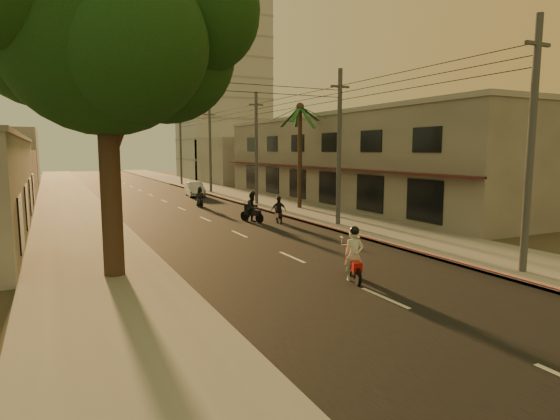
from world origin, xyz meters
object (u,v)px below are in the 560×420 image
Objects in this scene: scooter_mid_a at (253,208)px; scooter_mid_b at (279,211)px; scooter_red at (354,256)px; scooter_far_a at (200,198)px; parked_car at (195,189)px; palm_tree at (300,113)px; broadleaf_tree at (115,28)px.

scooter_mid_b is at bearing -59.86° from scooter_mid_a.
scooter_far_a is at bearing 108.26° from scooter_red.
scooter_red is 0.45× the size of parked_car.
scooter_far_a is at bearing 144.67° from palm_tree.
broadleaf_tree is at bearing -104.11° from parked_car.
parked_car is at bearing 69.14° from broadleaf_tree.
scooter_mid_a is at bearing -87.53° from parked_car.
scooter_mid_a is (8.90, 9.45, -7.59)m from broadleaf_tree.
palm_tree is 15.09m from parked_car.
scooter_red is at bearing -30.91° from broadleaf_tree.
palm_tree reaches higher than scooter_mid_a.
parked_car is (0.01, 18.35, -0.08)m from scooter_mid_b.
broadleaf_tree is 2.84× the size of parked_car.
scooter_mid_b is at bearing -73.14° from scooter_far_a.
scooter_red is at bearing -89.99° from scooter_mid_b.
palm_tree is 1.92× the size of parked_car.
palm_tree is 4.99× the size of scooter_far_a.
scooter_mid_a is at bearing -142.35° from palm_tree.
scooter_red is 13.72m from scooter_mid_a.
scooter_mid_a is 1.66m from scooter_mid_b.
broadleaf_tree is 21.58m from scooter_far_a.
scooter_mid_a reaches higher than parked_car.
scooter_mid_b is (10.18, 8.40, -7.72)m from broadleaf_tree.
palm_tree is 9.50m from scooter_mid_b.
scooter_mid_a reaches higher than scooter_red.
palm_tree is at bearing -29.61° from scooter_far_a.
scooter_mid_b reaches higher than parked_car.
scooter_red is 12.95m from scooter_mid_b.
scooter_red is 31.05m from parked_car.
broadleaf_tree is 6.37× the size of scooter_red.
scooter_mid_a is 1.17× the size of scooter_mid_b.
parked_car is at bearing 108.92° from palm_tree.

